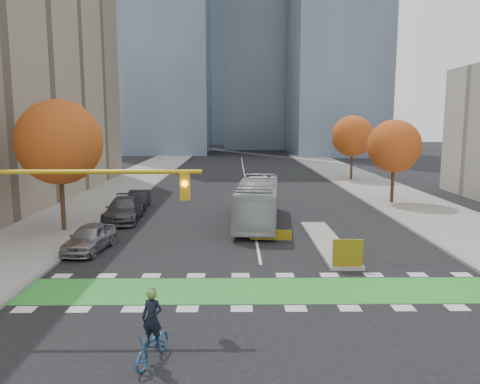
{
  "coord_description": "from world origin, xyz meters",
  "views": [
    {
      "loc": [
        -1.23,
        -16.82,
        6.81
      ],
      "look_at": [
        -0.97,
        8.77,
        3.0
      ],
      "focal_mm": 35.0,
      "sensor_mm": 36.0,
      "label": 1
    }
  ],
  "objects_px": {
    "hazard_board": "(348,253)",
    "tree_east_near": "(394,146)",
    "tree_east_far": "(352,136)",
    "parked_car_c": "(124,209)",
    "bus": "(258,201)",
    "cyclist": "(153,338)",
    "parked_car_b": "(139,199)",
    "tree_west": "(59,142)",
    "traffic_signal_west": "(45,202)",
    "parked_car_a": "(90,238)"
  },
  "relations": [
    {
      "from": "hazard_board",
      "to": "tree_east_near",
      "type": "distance_m",
      "value": 19.93
    },
    {
      "from": "tree_east_far",
      "to": "parked_car_c",
      "type": "height_order",
      "value": "tree_east_far"
    },
    {
      "from": "tree_east_near",
      "to": "bus",
      "type": "xyz_separation_m",
      "value": [
        -11.69,
        -7.52,
        -3.34
      ]
    },
    {
      "from": "cyclist",
      "to": "bus",
      "type": "relative_size",
      "value": 0.2
    },
    {
      "from": "hazard_board",
      "to": "parked_car_b",
      "type": "bearing_deg",
      "value": 129.0
    },
    {
      "from": "tree_west",
      "to": "parked_car_b",
      "type": "distance_m",
      "value": 10.06
    },
    {
      "from": "tree_east_near",
      "to": "bus",
      "type": "height_order",
      "value": "tree_east_near"
    },
    {
      "from": "tree_east_near",
      "to": "parked_car_b",
      "type": "bearing_deg",
      "value": -175.25
    },
    {
      "from": "tree_west",
      "to": "parked_car_b",
      "type": "relative_size",
      "value": 1.92
    },
    {
      "from": "parked_car_c",
      "to": "traffic_signal_west",
      "type": "bearing_deg",
      "value": -89.45
    },
    {
      "from": "parked_car_c",
      "to": "tree_east_near",
      "type": "bearing_deg",
      "value": 14.47
    },
    {
      "from": "bus",
      "to": "parked_car_a",
      "type": "relative_size",
      "value": 2.54
    },
    {
      "from": "hazard_board",
      "to": "parked_car_a",
      "type": "distance_m",
      "value": 13.42
    },
    {
      "from": "tree_west",
      "to": "hazard_board",
      "type": "bearing_deg",
      "value": -25.99
    },
    {
      "from": "hazard_board",
      "to": "parked_car_c",
      "type": "height_order",
      "value": "parked_car_c"
    },
    {
      "from": "hazard_board",
      "to": "bus",
      "type": "distance_m",
      "value": 10.95
    },
    {
      "from": "parked_car_b",
      "to": "parked_car_c",
      "type": "distance_m",
      "value": 5.0
    },
    {
      "from": "tree_east_near",
      "to": "traffic_signal_west",
      "type": "xyz_separation_m",
      "value": [
        -19.93,
        -22.51,
        -0.83
      ]
    },
    {
      "from": "parked_car_b",
      "to": "tree_west",
      "type": "bearing_deg",
      "value": -113.71
    },
    {
      "from": "tree_east_far",
      "to": "parked_car_b",
      "type": "bearing_deg",
      "value": -140.47
    },
    {
      "from": "tree_east_near",
      "to": "parked_car_a",
      "type": "distance_m",
      "value": 25.85
    },
    {
      "from": "tree_east_near",
      "to": "parked_car_b",
      "type": "relative_size",
      "value": 1.65
    },
    {
      "from": "parked_car_b",
      "to": "parked_car_c",
      "type": "xyz_separation_m",
      "value": [
        0.0,
        -5.0,
        0.11
      ]
    },
    {
      "from": "parked_car_a",
      "to": "bus",
      "type": "bearing_deg",
      "value": 43.29
    },
    {
      "from": "hazard_board",
      "to": "tree_east_far",
      "type": "bearing_deg",
      "value": 75.88
    },
    {
      "from": "tree_west",
      "to": "traffic_signal_west",
      "type": "xyz_separation_m",
      "value": [
        4.07,
        -12.51,
        -1.58
      ]
    },
    {
      "from": "parked_car_a",
      "to": "hazard_board",
      "type": "bearing_deg",
      "value": -7.83
    },
    {
      "from": "bus",
      "to": "parked_car_c",
      "type": "xyz_separation_m",
      "value": [
        -9.31,
        0.78,
        -0.7
      ]
    },
    {
      "from": "tree_west",
      "to": "tree_east_near",
      "type": "bearing_deg",
      "value": 22.62
    },
    {
      "from": "cyclist",
      "to": "hazard_board",
      "type": "bearing_deg",
      "value": 65.52
    },
    {
      "from": "hazard_board",
      "to": "traffic_signal_west",
      "type": "relative_size",
      "value": 0.16
    },
    {
      "from": "bus",
      "to": "tree_west",
      "type": "bearing_deg",
      "value": -163.08
    },
    {
      "from": "traffic_signal_west",
      "to": "cyclist",
      "type": "xyz_separation_m",
      "value": [
        4.34,
        -3.72,
        -3.31
      ]
    },
    {
      "from": "cyclist",
      "to": "bus",
      "type": "height_order",
      "value": "bus"
    },
    {
      "from": "cyclist",
      "to": "parked_car_c",
      "type": "bearing_deg",
      "value": 123.03
    },
    {
      "from": "tree_west",
      "to": "cyclist",
      "type": "relative_size",
      "value": 3.79
    },
    {
      "from": "tree_west",
      "to": "cyclist",
      "type": "bearing_deg",
      "value": -62.61
    },
    {
      "from": "tree_west",
      "to": "parked_car_b",
      "type": "height_order",
      "value": "tree_west"
    },
    {
      "from": "tree_east_near",
      "to": "tree_east_far",
      "type": "xyz_separation_m",
      "value": [
        0.5,
        16.0,
        0.38
      ]
    },
    {
      "from": "cyclist",
      "to": "parked_car_c",
      "type": "height_order",
      "value": "cyclist"
    },
    {
      "from": "tree_east_near",
      "to": "bus",
      "type": "relative_size",
      "value": 0.65
    },
    {
      "from": "tree_east_far",
      "to": "bus",
      "type": "relative_size",
      "value": 0.7
    },
    {
      "from": "tree_west",
      "to": "bus",
      "type": "bearing_deg",
      "value": 11.39
    },
    {
      "from": "parked_car_c",
      "to": "hazard_board",
      "type": "bearing_deg",
      "value": -43.72
    },
    {
      "from": "cyclist",
      "to": "parked_car_a",
      "type": "height_order",
      "value": "cyclist"
    },
    {
      "from": "hazard_board",
      "to": "parked_car_a",
      "type": "xyz_separation_m",
      "value": [
        -13.0,
        3.31,
        -0.07
      ]
    },
    {
      "from": "tree_west",
      "to": "tree_east_near",
      "type": "height_order",
      "value": "tree_west"
    },
    {
      "from": "tree_west",
      "to": "parked_car_a",
      "type": "distance_m",
      "value": 7.28
    },
    {
      "from": "cyclist",
      "to": "parked_car_b",
      "type": "height_order",
      "value": "cyclist"
    },
    {
      "from": "tree_east_far",
      "to": "parked_car_c",
      "type": "bearing_deg",
      "value": -133.39
    }
  ]
}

